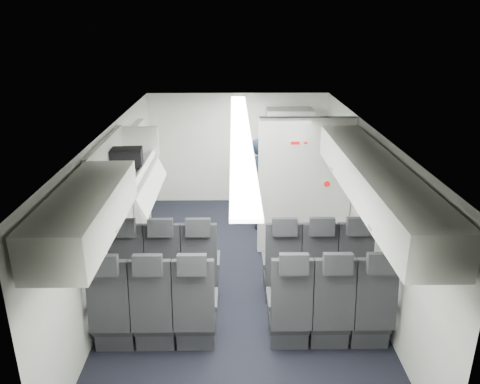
{
  "coord_description": "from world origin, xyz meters",
  "views": [
    {
      "loc": [
        -0.09,
        -5.81,
        3.48
      ],
      "look_at": [
        0.0,
        0.4,
        1.15
      ],
      "focal_mm": 35.0,
      "sensor_mm": 36.0,
      "label": 1
    }
  ],
  "objects_px": {
    "seat_row_front": "(241,272)",
    "boarding_door": "(140,179)",
    "galley_unit": "(288,159)",
    "flight_attendant": "(262,183)",
    "carry_on_bag": "(127,157)",
    "seat_row_mid": "(242,313)"
  },
  "relations": [
    {
      "from": "seat_row_front",
      "to": "boarding_door",
      "type": "height_order",
      "value": "boarding_door"
    },
    {
      "from": "galley_unit",
      "to": "flight_attendant",
      "type": "height_order",
      "value": "galley_unit"
    },
    {
      "from": "boarding_door",
      "to": "carry_on_bag",
      "type": "bearing_deg",
      "value": -83.16
    },
    {
      "from": "seat_row_front",
      "to": "carry_on_bag",
      "type": "xyz_separation_m",
      "value": [
        -1.44,
        0.42,
        1.42
      ]
    },
    {
      "from": "seat_row_mid",
      "to": "galley_unit",
      "type": "relative_size",
      "value": 1.75
    },
    {
      "from": "galley_unit",
      "to": "boarding_door",
      "type": "height_order",
      "value": "galley_unit"
    },
    {
      "from": "seat_row_mid",
      "to": "galley_unit",
      "type": "distance_m",
      "value": 4.3
    },
    {
      "from": "galley_unit",
      "to": "flight_attendant",
      "type": "bearing_deg",
      "value": -119.57
    },
    {
      "from": "seat_row_front",
      "to": "carry_on_bag",
      "type": "distance_m",
      "value": 2.06
    },
    {
      "from": "seat_row_mid",
      "to": "galley_unit",
      "type": "xyz_separation_m",
      "value": [
        0.95,
        4.15,
        0.55
      ]
    },
    {
      "from": "galley_unit",
      "to": "seat_row_front",
      "type": "bearing_deg",
      "value": -106.28
    },
    {
      "from": "seat_row_front",
      "to": "galley_unit",
      "type": "height_order",
      "value": "galley_unit"
    },
    {
      "from": "boarding_door",
      "to": "flight_attendant",
      "type": "distance_m",
      "value": 2.06
    },
    {
      "from": "galley_unit",
      "to": "carry_on_bag",
      "type": "xyz_separation_m",
      "value": [
        -2.39,
        -2.84,
        0.87
      ]
    },
    {
      "from": "boarding_door",
      "to": "carry_on_bag",
      "type": "relative_size",
      "value": 4.84
    },
    {
      "from": "flight_attendant",
      "to": "carry_on_bag",
      "type": "xyz_separation_m",
      "value": [
        -1.84,
        -1.88,
        1.02
      ]
    },
    {
      "from": "seat_row_mid",
      "to": "flight_attendant",
      "type": "relative_size",
      "value": 2.09
    },
    {
      "from": "seat_row_mid",
      "to": "flight_attendant",
      "type": "bearing_deg",
      "value": 82.76
    },
    {
      "from": "seat_row_mid",
      "to": "galley_unit",
      "type": "bearing_deg",
      "value": 77.12
    },
    {
      "from": "boarding_door",
      "to": "seat_row_mid",
      "type": "bearing_deg",
      "value": -61.23
    },
    {
      "from": "seat_row_mid",
      "to": "carry_on_bag",
      "type": "height_order",
      "value": "carry_on_bag"
    },
    {
      "from": "seat_row_front",
      "to": "galley_unit",
      "type": "xyz_separation_m",
      "value": [
        0.95,
        3.25,
        0.55
      ]
    }
  ]
}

